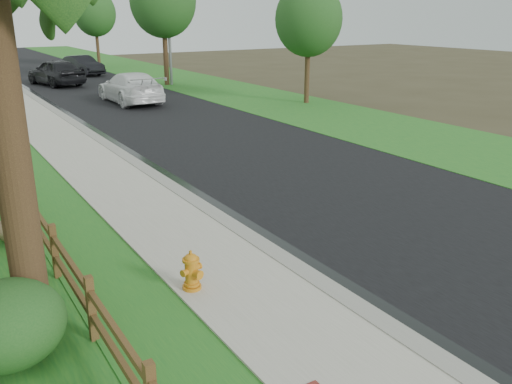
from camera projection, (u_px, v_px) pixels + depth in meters
ground at (401, 361)px, 7.78m from camera, size 120.00×120.00×0.00m
road at (80, 83)px, 38.29m from camera, size 8.00×90.00×0.02m
curb at (16, 86)px, 36.17m from camera, size 0.40×90.00×0.12m
wet_gutter at (22, 86)px, 36.36m from camera, size 0.50×90.00×0.00m
verge_far at (170, 77)px, 41.74m from camera, size 6.00×90.00×0.04m
ranch_fence at (41, 228)px, 10.94m from camera, size 0.12×16.92×1.10m
fire_hydrant at (192, 271)px, 9.50m from camera, size 0.48×0.39×0.73m
white_suv at (131, 87)px, 29.61m from camera, size 2.32×5.68×1.65m
dark_car_mid at (56, 72)px, 36.70m from camera, size 3.27×5.57×1.78m
dark_car_far at (82, 65)px, 42.91m from camera, size 2.64×4.75×1.48m
streetlight at (166, 4)px, 35.37m from camera, size 2.12×0.72×9.30m
boulder at (18, 228)px, 11.73m from camera, size 1.00×0.78×0.62m
shrub_a at (7, 325)px, 7.56m from camera, size 1.73×1.73×1.22m
tree_near_right at (309, 19)px, 28.35m from camera, size 3.54×3.54×6.37m
tree_mid_right at (163, 1)px, 35.42m from camera, size 4.34×4.34×7.87m
tree_far_right at (95, 13)px, 47.19m from camera, size 3.62×3.62×6.67m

